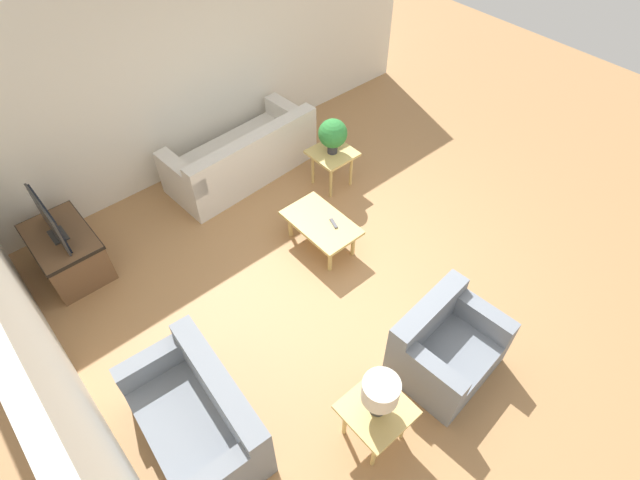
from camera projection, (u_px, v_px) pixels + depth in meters
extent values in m
plane|color=#A87A4C|center=(357.00, 274.00, 5.85)|extent=(14.00, 14.00, 0.00)
cube|color=silver|center=(54.00, 378.00, 3.50)|extent=(7.20, 0.12, 2.70)
cube|color=silver|center=(198.00, 68.00, 6.41)|extent=(0.12, 7.20, 2.70)
cube|color=silver|center=(242.00, 161.00, 6.94)|extent=(1.00, 2.11, 0.41)
cube|color=silver|center=(254.00, 149.00, 6.49)|extent=(0.32, 2.07, 0.38)
cube|color=silver|center=(290.00, 114.00, 7.14)|extent=(0.89, 0.25, 0.25)
cube|color=silver|center=(180.00, 173.00, 6.26)|extent=(0.89, 0.25, 0.25)
cube|color=slate|center=(446.00, 356.00, 4.90)|extent=(0.87, 1.04, 0.40)
cube|color=slate|center=(428.00, 316.00, 4.74)|extent=(0.28, 1.00, 0.39)
cube|color=slate|center=(426.00, 367.00, 4.45)|extent=(0.80, 0.22, 0.25)
cube|color=slate|center=(477.00, 312.00, 4.85)|extent=(0.80, 0.22, 0.25)
cube|color=slate|center=(197.00, 426.00, 4.43)|extent=(1.43, 0.89, 0.40)
cube|color=slate|center=(219.00, 387.00, 4.25)|extent=(1.39, 0.30, 0.39)
cube|color=slate|center=(159.00, 359.00, 4.51)|extent=(0.22, 0.80, 0.25)
cube|color=slate|center=(226.00, 472.00, 3.86)|extent=(0.22, 0.80, 0.25)
cube|color=tan|center=(321.00, 223.00, 5.89)|extent=(0.93, 0.56, 0.04)
cylinder|color=tan|center=(353.00, 244.00, 5.93)|extent=(0.05, 0.05, 0.36)
cylinder|color=tan|center=(313.00, 211.00, 6.30)|extent=(0.05, 0.05, 0.36)
cylinder|color=tan|center=(330.00, 259.00, 5.77)|extent=(0.05, 0.05, 0.36)
cylinder|color=tan|center=(290.00, 225.00, 6.14)|extent=(0.05, 0.05, 0.36)
cube|color=tan|center=(332.00, 153.00, 6.55)|extent=(0.54, 0.54, 0.04)
cylinder|color=tan|center=(351.00, 170.00, 6.74)|extent=(0.04, 0.04, 0.51)
cylinder|color=tan|center=(333.00, 157.00, 6.92)|extent=(0.04, 0.04, 0.51)
cylinder|color=tan|center=(331.00, 182.00, 6.57)|extent=(0.04, 0.04, 0.51)
cylinder|color=tan|center=(313.00, 168.00, 6.76)|extent=(0.04, 0.04, 0.51)
cube|color=tan|center=(377.00, 410.00, 4.20)|extent=(0.54, 0.54, 0.04)
cylinder|color=tan|center=(404.00, 425.00, 4.38)|extent=(0.04, 0.04, 0.51)
cylinder|color=tan|center=(374.00, 395.00, 4.57)|extent=(0.04, 0.04, 0.51)
cylinder|color=tan|center=(374.00, 453.00, 4.22)|extent=(0.04, 0.04, 0.51)
cylinder|color=tan|center=(345.00, 421.00, 4.41)|extent=(0.04, 0.04, 0.51)
cube|color=brown|center=(68.00, 252.00, 5.71)|extent=(0.95, 0.62, 0.55)
cube|color=black|center=(59.00, 237.00, 5.52)|extent=(0.97, 0.64, 0.04)
cube|color=#2D2D2D|center=(58.00, 235.00, 5.50)|extent=(0.26, 0.16, 0.02)
cube|color=#2D2D2D|center=(48.00, 220.00, 5.31)|extent=(0.77, 0.02, 0.51)
cube|color=black|center=(49.00, 219.00, 5.31)|extent=(0.74, 0.04, 0.48)
cylinder|color=#333338|center=(332.00, 148.00, 6.48)|extent=(0.13, 0.13, 0.14)
sphere|color=#2D7F38|center=(333.00, 133.00, 6.32)|extent=(0.37, 0.37, 0.37)
cylinder|color=#333333|center=(378.00, 403.00, 4.10)|extent=(0.14, 0.14, 0.23)
cylinder|color=beige|center=(381.00, 390.00, 3.93)|extent=(0.31, 0.31, 0.22)
cube|color=#4C4C51|center=(334.00, 223.00, 5.84)|extent=(0.16, 0.09, 0.02)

